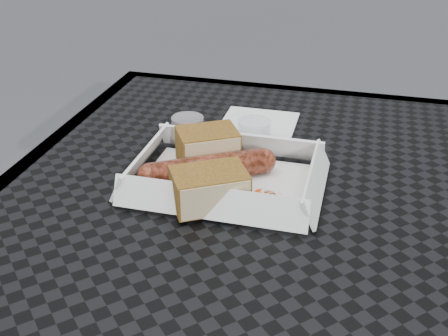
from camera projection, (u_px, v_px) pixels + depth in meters
patio_table at (293, 246)px, 0.75m from camera, size 0.80×0.80×0.74m
food_tray at (226, 183)px, 0.74m from camera, size 0.22×0.15×0.00m
bratwurst at (208, 168)px, 0.74m from camera, size 0.17×0.11×0.04m
bread_near at (208, 147)px, 0.78m from camera, size 0.10×0.09×0.05m
bread_far at (209, 188)px, 0.68m from camera, size 0.11×0.10×0.05m
veg_garnish at (274, 199)px, 0.70m from camera, size 0.03×0.03×0.00m
napkin at (258, 124)px, 0.91m from camera, size 0.12×0.12×0.00m
condiment_cup_sauce at (188, 126)px, 0.87m from camera, size 0.05×0.05×0.03m
condiment_cup_empty at (254, 130)px, 0.86m from camera, size 0.05×0.05×0.03m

